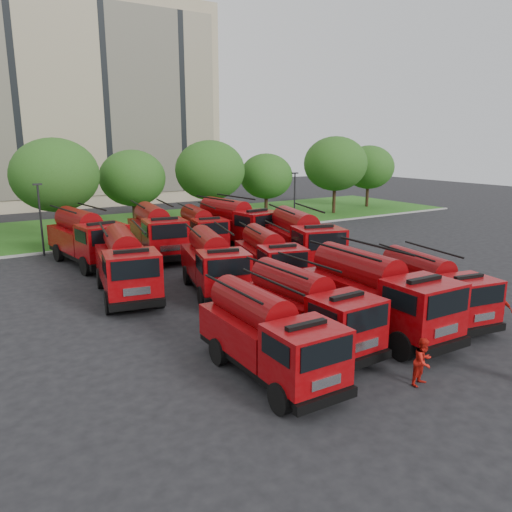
{
  "coord_description": "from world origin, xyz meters",
  "views": [
    {
      "loc": [
        -15.65,
        -19.93,
        8.04
      ],
      "look_at": [
        -1.42,
        2.63,
        1.8
      ],
      "focal_mm": 35.0,
      "sensor_mm": 36.0,
      "label": 1
    }
  ],
  "objects": [
    {
      "name": "tree_5",
      "position": [
        13.0,
        23.5,
        4.35
      ],
      "size": [
        5.46,
        5.46,
        6.68
      ],
      "color": "#382314",
      "rests_on": "ground"
    },
    {
      "name": "tree_7",
      "position": [
        28.0,
        24.0,
        4.82
      ],
      "size": [
        6.05,
        6.05,
        7.39
      ],
      "color": "#382314",
      "rests_on": "ground"
    },
    {
      "name": "fire_truck_10",
      "position": [
        0.42,
        13.33,
        1.54
      ],
      "size": [
        3.33,
        7.02,
        3.07
      ],
      "rotation": [
        0.0,
        0.0,
        -0.16
      ],
      "color": "black",
      "rests_on": "ground"
    },
    {
      "name": "fire_truck_5",
      "position": [
        -3.74,
        3.28,
        1.6
      ],
      "size": [
        4.06,
        7.34,
        3.17
      ],
      "rotation": [
        0.0,
        0.0,
        -0.25
      ],
      "color": "black",
      "rests_on": "ground"
    },
    {
      "name": "firefighter_5",
      "position": [
        3.14,
        0.04,
        0.0
      ],
      "size": [
        1.58,
        1.25,
        1.57
      ],
      "primitive_type": "imported",
      "rotation": [
        0.0,
        0.0,
        2.64
      ],
      "color": "#B7150E",
      "rests_on": "ground"
    },
    {
      "name": "fire_truck_2",
      "position": [
        -0.6,
        -5.59,
        1.7
      ],
      "size": [
        2.89,
        7.47,
        3.37
      ],
      "rotation": [
        0.0,
        0.0,
        -0.03
      ],
      "color": "black",
      "rests_on": "ground"
    },
    {
      "name": "fire_truck_3",
      "position": [
        2.79,
        -5.72,
        1.46
      ],
      "size": [
        3.24,
        6.65,
        2.9
      ],
      "rotation": [
        0.0,
        0.0,
        -0.17
      ],
      "color": "black",
      "rests_on": "ground"
    },
    {
      "name": "fire_truck_8",
      "position": [
        -7.94,
        13.2,
        1.77
      ],
      "size": [
        3.68,
        8.03,
        3.52
      ],
      "rotation": [
        0.0,
        0.0,
        0.13
      ],
      "color": "black",
      "rests_on": "ground"
    },
    {
      "name": "fire_truck_9",
      "position": [
        -3.22,
        12.9,
        1.77
      ],
      "size": [
        3.7,
        8.0,
        3.51
      ],
      "rotation": [
        0.0,
        0.0,
        -0.14
      ],
      "color": "black",
      "rests_on": "ground"
    },
    {
      "name": "lawn",
      "position": [
        0.0,
        26.0,
        0.06
      ],
      "size": [
        70.0,
        16.0,
        0.12
      ],
      "primitive_type": "cube",
      "color": "#255316",
      "rests_on": "ground"
    },
    {
      "name": "fire_truck_11",
      "position": [
        2.95,
        12.54,
        1.81
      ],
      "size": [
        3.71,
        8.19,
        3.6
      ],
      "rotation": [
        0.0,
        0.0,
        0.13
      ],
      "color": "black",
      "rests_on": "ground"
    },
    {
      "name": "tree_3",
      "position": [
        -1.0,
        24.0,
        4.68
      ],
      "size": [
        5.88,
        5.88,
        7.19
      ],
      "color": "#382314",
      "rests_on": "ground"
    },
    {
      "name": "tree_6",
      "position": [
        21.0,
        22.0,
        5.49
      ],
      "size": [
        6.89,
        6.89,
        8.42
      ],
      "color": "#382314",
      "rests_on": "ground"
    },
    {
      "name": "fire_truck_4",
      "position": [
        -7.94,
        5.05,
        1.69
      ],
      "size": [
        3.84,
        7.73,
        3.37
      ],
      "rotation": [
        0.0,
        0.0,
        -0.18
      ],
      "color": "black",
      "rests_on": "ground"
    },
    {
      "name": "lamp_post_0",
      "position": [
        -10.0,
        17.2,
        2.9
      ],
      "size": [
        0.6,
        0.25,
        5.11
      ],
      "color": "black",
      "rests_on": "ground"
    },
    {
      "name": "firefighter_2",
      "position": [
        4.21,
        -8.24,
        0.0
      ],
      "size": [
        0.88,
        1.14,
        1.72
      ],
      "primitive_type": "imported",
      "rotation": [
        0.0,
        0.0,
        1.92
      ],
      "color": "#B7150E",
      "rests_on": "ground"
    },
    {
      "name": "ground",
      "position": [
        0.0,
        0.0,
        0.0
      ],
      "size": [
        140.0,
        140.0,
        0.0
      ],
      "primitive_type": "plane",
      "color": "black",
      "rests_on": "ground"
    },
    {
      "name": "firefighter_3",
      "position": [
        5.5,
        -2.59,
        0.0
      ],
      "size": [
        1.1,
        1.07,
        1.57
      ],
      "primitive_type": "imported",
      "rotation": [
        0.0,
        0.0,
        3.89
      ],
      "color": "black",
      "rests_on": "ground"
    },
    {
      "name": "fire_truck_6",
      "position": [
        -0.31,
        3.02,
        1.52
      ],
      "size": [
        3.85,
        6.99,
        3.02
      ],
      "rotation": [
        0.0,
        0.0,
        -0.25
      ],
      "color": "black",
      "rests_on": "ground"
    },
    {
      "name": "firefighter_4",
      "position": [
        -4.35,
        -2.1,
        0.0
      ],
      "size": [
        1.15,
        1.07,
        1.96
      ],
      "primitive_type": "imported",
      "rotation": [
        0.0,
        0.0,
        2.51
      ],
      "color": "black",
      "rests_on": "ground"
    },
    {
      "name": "lamp_post_1",
      "position": [
        12.0,
        17.2,
        2.9
      ],
      "size": [
        0.6,
        0.25,
        5.11
      ],
      "color": "black",
      "rests_on": "ground"
    },
    {
      "name": "apartment_building",
      "position": [
        2.0,
        47.94,
        12.5
      ],
      "size": [
        30.0,
        14.18,
        25.0
      ],
      "color": "tan",
      "rests_on": "ground"
    },
    {
      "name": "curb",
      "position": [
        0.0,
        17.9,
        0.07
      ],
      "size": [
        70.0,
        0.3,
        0.14
      ],
      "primitive_type": "cube",
      "color": "gray",
      "rests_on": "ground"
    },
    {
      "name": "fire_truck_1",
      "position": [
        -3.94,
        -5.14,
        1.52
      ],
      "size": [
        2.58,
        6.71,
        3.03
      ],
      "rotation": [
        0.0,
        0.0,
        0.02
      ],
      "color": "black",
      "rests_on": "ground"
    },
    {
      "name": "tree_4",
      "position": [
        6.0,
        22.5,
        5.22
      ],
      "size": [
        6.55,
        6.55,
        8.01
      ],
      "color": "#382314",
      "rests_on": "ground"
    },
    {
      "name": "firefighter_1",
      "position": [
        -2.73,
        -9.91,
        0.0
      ],
      "size": [
        0.87,
        0.57,
        1.65
      ],
      "primitive_type": "imported",
      "rotation": [
        0.0,
        0.0,
        0.17
      ],
      "color": "#B7150E",
      "rests_on": "ground"
    },
    {
      "name": "fire_truck_7",
      "position": [
        3.5,
        4.94,
        1.8
      ],
      "size": [
        4.66,
        8.28,
        3.57
      ],
      "rotation": [
        0.0,
        0.0,
        -0.27
      ],
      "color": "black",
      "rests_on": "ground"
    },
    {
      "name": "fire_truck_0",
      "position": [
        -6.75,
        -6.54,
        1.49
      ],
      "size": [
        2.46,
        6.54,
        2.96
      ],
      "rotation": [
        0.0,
        0.0,
        -0.01
      ],
      "color": "black",
      "rests_on": "ground"
    },
    {
      "name": "tree_2",
      "position": [
        -8.0,
        21.5,
        5.35
      ],
      "size": [
        6.72,
        6.72,
        8.22
      ],
      "color": "#382314",
      "rests_on": "ground"
    }
  ]
}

